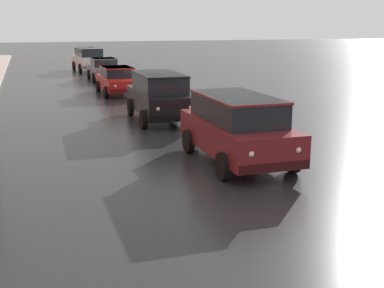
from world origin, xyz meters
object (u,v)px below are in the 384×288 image
sedan_red_parked_kerbside_mid (118,80)px  sedan_grey_parked_far_down_block (104,68)px  suv_black_parked_kerbside_close (160,95)px  suv_white_queued_behind_truck (89,58)px  suv_maroon_approaching_near_lane (237,126)px

sedan_red_parked_kerbside_mid → sedan_grey_parked_far_down_block: bearing=87.5°
suv_black_parked_kerbside_close → sedan_grey_parked_far_down_block: 14.77m
sedan_grey_parked_far_down_block → suv_white_queued_behind_truck: (-0.19, 6.78, 0.24)m
suv_black_parked_kerbside_close → sedan_grey_parked_far_down_block: size_ratio=1.15×
suv_white_queued_behind_truck → suv_maroon_approaching_near_lane: bearing=-88.7°
sedan_red_parked_kerbside_mid → suv_white_queued_behind_truck: (0.11, 13.71, 0.23)m
sedan_red_parked_kerbside_mid → suv_white_queued_behind_truck: suv_white_queued_behind_truck is taller
suv_black_parked_kerbside_close → sedan_grey_parked_far_down_block: suv_black_parked_kerbside_close is taller
suv_black_parked_kerbside_close → sedan_red_parked_kerbside_mid: suv_black_parked_kerbside_close is taller
suv_black_parked_kerbside_close → suv_maroon_approaching_near_lane: bearing=-85.9°
suv_maroon_approaching_near_lane → suv_black_parked_kerbside_close: bearing=94.1°
suv_maroon_approaching_near_lane → suv_black_parked_kerbside_close: (-0.47, 6.54, -0.00)m
suv_maroon_approaching_near_lane → suv_black_parked_kerbside_close: same height
suv_maroon_approaching_near_lane → sedan_grey_parked_far_down_block: suv_maroon_approaching_near_lane is taller
suv_black_parked_kerbside_close → sedan_red_parked_kerbside_mid: (-0.27, 7.85, -0.24)m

